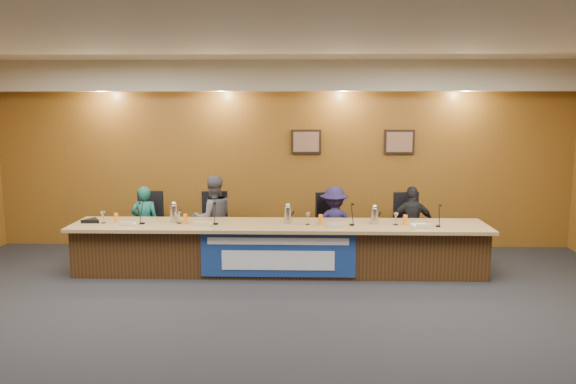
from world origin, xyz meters
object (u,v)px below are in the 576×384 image
office_chair_a (147,229)px  carafe_left (174,214)px  dais_body (279,249)px  carafe_mid (288,215)px  panelist_d (412,224)px  speakerphone (92,221)px  panelist_c (334,224)px  office_chair_c (334,230)px  panelist_a (145,223)px  panelist_b (213,218)px  carafe_right (375,216)px  banner (278,255)px  office_chair_b (215,229)px  office_chair_d (411,231)px

office_chair_a → carafe_left: carafe_left is taller
dais_body → carafe_mid: 0.54m
carafe_left → panelist_d: bearing=10.0°
speakerphone → panelist_d: bearing=7.8°
panelist_c → office_chair_c: size_ratio=2.51×
panelist_a → panelist_b: panelist_b is taller
panelist_c → carafe_mid: 1.02m
office_chair_c → panelist_a: bearing=157.9°
panelist_b → dais_body: bearing=126.8°
carafe_mid → speakerphone: bearing=179.8°
panelist_b → panelist_c: (1.93, 0.00, -0.09)m
panelist_a → office_chair_a: bearing=-94.8°
panelist_d → carafe_right: bearing=44.5°
banner → carafe_left: (-1.56, 0.41, 0.50)m
panelist_b → carafe_mid: panelist_b is taller
office_chair_c → carafe_left: 2.55m
panelist_d → office_chair_b: 3.17m
panelist_b → speakerphone: (-1.71, -0.67, 0.09)m
dais_body → office_chair_d: (2.08, 0.74, 0.13)m
panelist_d → carafe_right: (-0.68, -0.66, 0.26)m
carafe_right → office_chair_a: bearing=168.1°
carafe_right → office_chair_b: bearing=163.0°
dais_body → panelist_d: (2.08, 0.64, 0.26)m
office_chair_b → carafe_left: size_ratio=1.86×
speakerphone → office_chair_c: bearing=11.9°
panelist_d → speakerphone: (-4.87, -0.67, 0.17)m
carafe_right → panelist_c: bearing=130.2°
office_chair_a → dais_body: bearing=-15.3°
carafe_mid → office_chair_c: bearing=47.2°
banner → office_chair_b: banner is taller
office_chair_b → office_chair_c: size_ratio=1.00×
panelist_d → carafe_right: panelist_d is taller
panelist_b → office_chair_a: panelist_b is taller
carafe_mid → office_chair_a: bearing=161.5°
office_chair_d → speakerphone: bearing=176.0°
dais_body → panelist_c: bearing=37.0°
office_chair_d → office_chair_b: bearing=167.0°
office_chair_b → office_chair_c: same height
dais_body → office_chair_a: 2.31m
panelist_b → banner: bearing=113.1°
office_chair_d → banner: bearing=-164.0°
dais_body → office_chair_c: size_ratio=12.50×
office_chair_d → carafe_left: 3.74m
office_chair_a → panelist_a: bearing=-86.7°
office_chair_c → carafe_left: size_ratio=1.86×
office_chair_c → speakerphone: speakerphone is taller
panelist_c → office_chair_b: bearing=-9.3°
carafe_left → panelist_c: bearing=14.9°
panelist_b → office_chair_c: size_ratio=2.86×
banner → panelist_c: size_ratio=1.83×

